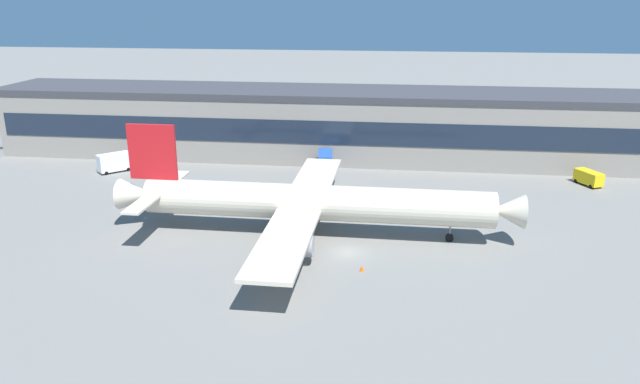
{
  "coord_description": "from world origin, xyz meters",
  "views": [
    {
      "loc": [
        5.66,
        -72.34,
        31.97
      ],
      "look_at": [
        -4.89,
        9.6,
        5.0
      ],
      "focal_mm": 33.95,
      "sensor_mm": 36.0,
      "label": 1
    }
  ],
  "objects_px": {
    "airliner": "(310,202)",
    "crew_van": "(589,177)",
    "stair_truck": "(115,162)",
    "catering_truck": "(325,162)",
    "traffic_cone_0": "(362,268)"
  },
  "relations": [
    {
      "from": "airliner",
      "to": "traffic_cone_0",
      "type": "height_order",
      "value": "airliner"
    },
    {
      "from": "stair_truck",
      "to": "traffic_cone_0",
      "type": "height_order",
      "value": "stair_truck"
    },
    {
      "from": "catering_truck",
      "to": "crew_van",
      "type": "bearing_deg",
      "value": -1.48
    },
    {
      "from": "catering_truck",
      "to": "crew_van",
      "type": "xyz_separation_m",
      "value": [
        46.89,
        -1.21,
        -0.83
      ]
    },
    {
      "from": "airliner",
      "to": "traffic_cone_0",
      "type": "bearing_deg",
      "value": -53.74
    },
    {
      "from": "airliner",
      "to": "crew_van",
      "type": "height_order",
      "value": "airliner"
    },
    {
      "from": "catering_truck",
      "to": "traffic_cone_0",
      "type": "height_order",
      "value": "catering_truck"
    },
    {
      "from": "airliner",
      "to": "stair_truck",
      "type": "xyz_separation_m",
      "value": [
        -41.11,
        26.59,
        -2.79
      ]
    },
    {
      "from": "catering_truck",
      "to": "stair_truck",
      "type": "bearing_deg",
      "value": -174.72
    },
    {
      "from": "stair_truck",
      "to": "catering_truck",
      "type": "bearing_deg",
      "value": 5.28
    },
    {
      "from": "catering_truck",
      "to": "crew_van",
      "type": "distance_m",
      "value": 46.92
    },
    {
      "from": "traffic_cone_0",
      "to": "crew_van",
      "type": "bearing_deg",
      "value": 46.83
    },
    {
      "from": "stair_truck",
      "to": "catering_truck",
      "type": "distance_m",
      "value": 39.83
    },
    {
      "from": "traffic_cone_0",
      "to": "stair_truck",
      "type": "bearing_deg",
      "value": 142.65
    },
    {
      "from": "airliner",
      "to": "crew_van",
      "type": "bearing_deg",
      "value": 32.59
    }
  ]
}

